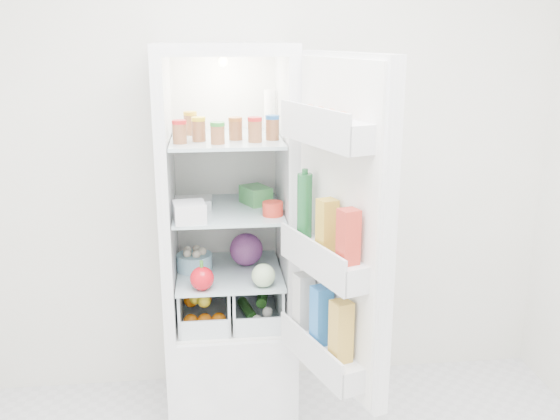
{
  "coord_description": "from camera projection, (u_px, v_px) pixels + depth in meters",
  "views": [
    {
      "loc": [
        -0.27,
        -1.6,
        1.84
      ],
      "look_at": [
        0.02,
        0.95,
        1.11
      ],
      "focal_mm": 40.0,
      "sensor_mm": 36.0,
      "label": 1
    }
  ],
  "objects": [
    {
      "name": "room_walls",
      "position": [
        314.0,
        132.0,
        1.63
      ],
      "size": [
        3.02,
        3.02,
        2.61
      ],
      "color": "silver",
      "rests_on": "ground"
    },
    {
      "name": "refrigerator",
      "position": [
        229.0,
        282.0,
        3.05
      ],
      "size": [
        0.6,
        0.6,
        1.8
      ],
      "color": "silver",
      "rests_on": "ground"
    },
    {
      "name": "shelf_low",
      "position": [
        229.0,
        272.0,
        2.97
      ],
      "size": [
        0.49,
        0.53,
        0.01
      ],
      "primitive_type": "cube",
      "color": "#ABC2C8",
      "rests_on": "refrigerator"
    },
    {
      "name": "shelf_mid",
      "position": [
        228.0,
        210.0,
        2.89
      ],
      "size": [
        0.49,
        0.53,
        0.02
      ],
      "primitive_type": "cube",
      "color": "#ABC2C8",
      "rests_on": "refrigerator"
    },
    {
      "name": "shelf_top",
      "position": [
        226.0,
        139.0,
        2.8
      ],
      "size": [
        0.49,
        0.53,
        0.02
      ],
      "primitive_type": "cube",
      "color": "#ABC2C8",
      "rests_on": "refrigerator"
    },
    {
      "name": "crisper_left",
      "position": [
        205.0,
        298.0,
        3.0
      ],
      "size": [
        0.23,
        0.46,
        0.22
      ],
      "primitive_type": null,
      "color": "silver",
      "rests_on": "refrigerator"
    },
    {
      "name": "crisper_right",
      "position": [
        255.0,
        296.0,
        3.02
      ],
      "size": [
        0.23,
        0.46,
        0.22
      ],
      "primitive_type": null,
      "color": "silver",
      "rests_on": "refrigerator"
    },
    {
      "name": "condiment_jars",
      "position": [
        221.0,
        131.0,
        2.7
      ],
      "size": [
        0.46,
        0.32,
        0.08
      ],
      "color": "#B21919",
      "rests_on": "shelf_top"
    },
    {
      "name": "squeeze_bottle",
      "position": [
        270.0,
        111.0,
        2.95
      ],
      "size": [
        0.06,
        0.06,
        0.2
      ],
      "primitive_type": "cylinder",
      "rotation": [
        0.0,
        0.0,
        0.01
      ],
      "color": "white",
      "rests_on": "shelf_top"
    },
    {
      "name": "tub_white",
      "position": [
        189.0,
        212.0,
        2.67
      ],
      "size": [
        0.15,
        0.15,
        0.09
      ],
      "primitive_type": "cube",
      "rotation": [
        0.0,
        0.0,
        0.14
      ],
      "color": "silver",
      "rests_on": "shelf_mid"
    },
    {
      "name": "tin_red",
      "position": [
        273.0,
        209.0,
        2.76
      ],
      "size": [
        0.12,
        0.12,
        0.06
      ],
      "primitive_type": "cylinder",
      "rotation": [
        0.0,
        0.0,
        0.34
      ],
      "color": "red",
      "rests_on": "shelf_mid"
    },
    {
      "name": "foil_tray",
      "position": [
        193.0,
        203.0,
        2.9
      ],
      "size": [
        0.18,
        0.14,
        0.04
      ],
      "primitive_type": "cube",
      "rotation": [
        0.0,
        0.0,
        -0.03
      ],
      "color": "silver",
      "rests_on": "shelf_mid"
    },
    {
      "name": "tub_green",
      "position": [
        256.0,
        195.0,
        2.95
      ],
      "size": [
        0.16,
        0.18,
        0.08
      ],
      "primitive_type": "cube",
      "rotation": [
        0.0,
        0.0,
        0.43
      ],
      "color": "#44964A",
      "rests_on": "shelf_mid"
    },
    {
      "name": "red_cabbage",
      "position": [
        246.0,
        249.0,
        3.02
      ],
      "size": [
        0.16,
        0.16,
        0.16
      ],
      "primitive_type": "sphere",
      "color": "#541D57",
      "rests_on": "shelf_low"
    },
    {
      "name": "bell_pepper",
      "position": [
        202.0,
        278.0,
        2.74
      ],
      "size": [
        0.11,
        0.11,
        0.11
      ],
      "primitive_type": "sphere",
      "color": "red",
      "rests_on": "shelf_low"
    },
    {
      "name": "mushroom_bowl",
      "position": [
        194.0,
        262.0,
        2.97
      ],
      "size": [
        0.17,
        0.17,
        0.08
      ],
      "primitive_type": "cylinder",
      "rotation": [
        0.0,
        0.0,
        0.04
      ],
      "color": "#94C8DD",
      "rests_on": "shelf_low"
    },
    {
      "name": "salad_bag",
      "position": [
        263.0,
        275.0,
        2.77
      ],
      "size": [
        0.11,
        0.11,
        0.11
      ],
      "primitive_type": "sphere",
      "color": "#AAC795",
      "rests_on": "shelf_low"
    },
    {
      "name": "citrus_pile",
      "position": [
        202.0,
        308.0,
        2.94
      ],
      "size": [
        0.2,
        0.24,
        0.16
      ],
      "color": "orange",
      "rests_on": "refrigerator"
    },
    {
      "name": "veg_pile",
      "position": [
        256.0,
        305.0,
        3.03
      ],
      "size": [
        0.16,
        0.3,
        0.1
      ],
      "color": "#1D4617",
      "rests_on": "refrigerator"
    },
    {
      "name": "fridge_door",
      "position": [
        337.0,
        235.0,
        2.39
      ],
      "size": [
        0.34,
        0.59,
        1.3
      ],
      "rotation": [
        0.0,
        0.0,
        1.91
      ],
      "color": "silver",
      "rests_on": "refrigerator"
    }
  ]
}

